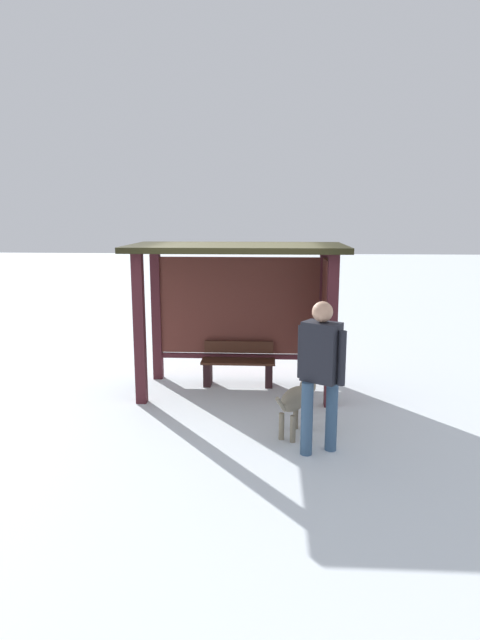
# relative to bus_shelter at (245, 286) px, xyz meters

# --- Properties ---
(ground_plane) EXTENTS (60.00, 60.00, 0.00)m
(ground_plane) POSITION_rel_bus_shelter_xyz_m (-0.11, -0.20, -1.67)
(ground_plane) COLOR white
(bus_shelter) EXTENTS (3.27, 1.69, 2.32)m
(bus_shelter) POSITION_rel_bus_shelter_xyz_m (0.00, 0.00, 0.00)
(bus_shelter) COLOR #461C22
(bus_shelter) RESTS_ON ground
(bench_left_inside) EXTENTS (1.21, 0.39, 0.70)m
(bench_left_inside) POSITION_rel_bus_shelter_xyz_m (-0.11, 0.13, -1.34)
(bench_left_inside) COLOR #46261A
(bench_left_inside) RESTS_ON ground
(person_walking) EXTENTS (0.56, 0.44, 1.81)m
(person_walking) POSITION_rel_bus_shelter_xyz_m (0.99, -2.38, -0.60)
(person_walking) COLOR #23242D
(person_walking) RESTS_ON ground
(dog) EXTENTS (0.56, 0.90, 0.65)m
(dog) POSITION_rel_bus_shelter_xyz_m (0.75, -1.85, -1.20)
(dog) COLOR gray
(dog) RESTS_ON ground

